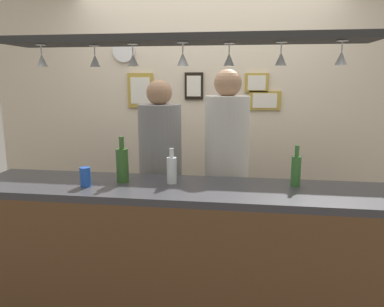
{
  "coord_description": "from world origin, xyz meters",
  "views": [
    {
      "loc": [
        0.38,
        -2.54,
        1.69
      ],
      "look_at": [
        0.0,
        0.1,
        1.15
      ],
      "focal_mm": 34.37,
      "sensor_mm": 36.0,
      "label": 1
    }
  ],
  "objects_px": {
    "person_middle_white_patterned_shirt": "(226,160)",
    "bottle_champagne_green": "(122,164)",
    "picture_frame_lower_pair": "(265,101)",
    "drink_can": "(85,177)",
    "wall_clock": "(124,51)",
    "bottle_beer_green_import": "(296,170)",
    "picture_frame_crest": "(194,86)",
    "picture_frame_upper_small": "(257,83)",
    "person_left_grey_shirt": "(160,165)",
    "picture_frame_caricature": "(141,91)",
    "bottle_soda_clear": "(172,169)"
  },
  "relations": [
    {
      "from": "drink_can",
      "to": "wall_clock",
      "type": "height_order",
      "value": "wall_clock"
    },
    {
      "from": "bottle_beer_green_import",
      "to": "picture_frame_crest",
      "type": "xyz_separation_m",
      "value": [
        -0.82,
        1.29,
        0.49
      ]
    },
    {
      "from": "person_middle_white_patterned_shirt",
      "to": "picture_frame_lower_pair",
      "type": "relative_size",
      "value": 5.9
    },
    {
      "from": "bottle_champagne_green",
      "to": "picture_frame_upper_small",
      "type": "bearing_deg",
      "value": 56.88
    },
    {
      "from": "bottle_soda_clear",
      "to": "wall_clock",
      "type": "xyz_separation_m",
      "value": [
        -0.73,
        1.34,
        0.84
      ]
    },
    {
      "from": "drink_can",
      "to": "picture_frame_caricature",
      "type": "relative_size",
      "value": 0.36
    },
    {
      "from": "drink_can",
      "to": "wall_clock",
      "type": "distance_m",
      "value": 1.73
    },
    {
      "from": "bottle_beer_green_import",
      "to": "picture_frame_upper_small",
      "type": "bearing_deg",
      "value": 99.84
    },
    {
      "from": "bottle_beer_green_import",
      "to": "picture_frame_caricature",
      "type": "xyz_separation_m",
      "value": [
        -1.36,
        1.29,
        0.45
      ]
    },
    {
      "from": "wall_clock",
      "to": "picture_frame_upper_small",
      "type": "bearing_deg",
      "value": 0.28
    },
    {
      "from": "person_left_grey_shirt",
      "to": "picture_frame_lower_pair",
      "type": "relative_size",
      "value": 5.64
    },
    {
      "from": "person_left_grey_shirt",
      "to": "drink_can",
      "type": "bearing_deg",
      "value": -114.33
    },
    {
      "from": "bottle_champagne_green",
      "to": "picture_frame_upper_small",
      "type": "xyz_separation_m",
      "value": [
        0.88,
        1.35,
        0.51
      ]
    },
    {
      "from": "person_middle_white_patterned_shirt",
      "to": "picture_frame_caricature",
      "type": "distance_m",
      "value": 1.3
    },
    {
      "from": "person_middle_white_patterned_shirt",
      "to": "picture_frame_upper_small",
      "type": "bearing_deg",
      "value": 73.29
    },
    {
      "from": "picture_frame_upper_small",
      "to": "picture_frame_caricature",
      "type": "distance_m",
      "value": 1.14
    },
    {
      "from": "drink_can",
      "to": "person_middle_white_patterned_shirt",
      "type": "bearing_deg",
      "value": 39.74
    },
    {
      "from": "person_middle_white_patterned_shirt",
      "to": "bottle_soda_clear",
      "type": "bearing_deg",
      "value": -120.04
    },
    {
      "from": "picture_frame_upper_small",
      "to": "bottle_champagne_green",
      "type": "bearing_deg",
      "value": -123.12
    },
    {
      "from": "picture_frame_upper_small",
      "to": "person_left_grey_shirt",
      "type": "bearing_deg",
      "value": -134.2
    },
    {
      "from": "bottle_soda_clear",
      "to": "bottle_beer_green_import",
      "type": "bearing_deg",
      "value": 4.01
    },
    {
      "from": "person_left_grey_shirt",
      "to": "picture_frame_crest",
      "type": "bearing_deg",
      "value": 78.29
    },
    {
      "from": "person_left_grey_shirt",
      "to": "person_middle_white_patterned_shirt",
      "type": "bearing_deg",
      "value": 0.0
    },
    {
      "from": "bottle_beer_green_import",
      "to": "wall_clock",
      "type": "relative_size",
      "value": 1.18
    },
    {
      "from": "wall_clock",
      "to": "person_left_grey_shirt",
      "type": "bearing_deg",
      "value": -55.8
    },
    {
      "from": "person_left_grey_shirt",
      "to": "picture_frame_upper_small",
      "type": "distance_m",
      "value": 1.27
    },
    {
      "from": "bottle_champagne_green",
      "to": "picture_frame_lower_pair",
      "type": "xyz_separation_m",
      "value": [
        0.97,
        1.35,
        0.34
      ]
    },
    {
      "from": "picture_frame_upper_small",
      "to": "picture_frame_caricature",
      "type": "height_order",
      "value": "picture_frame_caricature"
    },
    {
      "from": "bottle_soda_clear",
      "to": "bottle_champagne_green",
      "type": "bearing_deg",
      "value": -178.15
    },
    {
      "from": "bottle_soda_clear",
      "to": "bottle_beer_green_import",
      "type": "xyz_separation_m",
      "value": [
        0.78,
        0.05,
        0.01
      ]
    },
    {
      "from": "drink_can",
      "to": "wall_clock",
      "type": "xyz_separation_m",
      "value": [
        -0.21,
        1.48,
        0.87
      ]
    },
    {
      "from": "bottle_beer_green_import",
      "to": "bottle_soda_clear",
      "type": "bearing_deg",
      "value": -175.99
    },
    {
      "from": "person_middle_white_patterned_shirt",
      "to": "wall_clock",
      "type": "bearing_deg",
      "value": 143.62
    },
    {
      "from": "person_left_grey_shirt",
      "to": "picture_frame_lower_pair",
      "type": "bearing_deg",
      "value": 42.88
    },
    {
      "from": "person_left_grey_shirt",
      "to": "bottle_beer_green_import",
      "type": "height_order",
      "value": "person_left_grey_shirt"
    },
    {
      "from": "person_middle_white_patterned_shirt",
      "to": "bottle_champagne_green",
      "type": "relative_size",
      "value": 5.9
    },
    {
      "from": "bottle_champagne_green",
      "to": "drink_can",
      "type": "height_order",
      "value": "bottle_champagne_green"
    },
    {
      "from": "drink_can",
      "to": "picture_frame_crest",
      "type": "distance_m",
      "value": 1.65
    },
    {
      "from": "person_middle_white_patterned_shirt",
      "to": "picture_frame_lower_pair",
      "type": "distance_m",
      "value": 0.95
    },
    {
      "from": "bottle_soda_clear",
      "to": "drink_can",
      "type": "xyz_separation_m",
      "value": [
        -0.52,
        -0.14,
        -0.03
      ]
    },
    {
      "from": "person_middle_white_patterned_shirt",
      "to": "picture_frame_lower_pair",
      "type": "bearing_deg",
      "value": 67.97
    },
    {
      "from": "picture_frame_crest",
      "to": "picture_frame_lower_pair",
      "type": "relative_size",
      "value": 0.87
    },
    {
      "from": "person_left_grey_shirt",
      "to": "picture_frame_crest",
      "type": "xyz_separation_m",
      "value": [
        0.16,
        0.79,
        0.61
      ]
    },
    {
      "from": "bottle_beer_green_import",
      "to": "picture_frame_lower_pair",
      "type": "xyz_separation_m",
      "value": [
        -0.14,
        1.29,
        0.36
      ]
    },
    {
      "from": "person_middle_white_patterned_shirt",
      "to": "picture_frame_crest",
      "type": "relative_size",
      "value": 6.8
    },
    {
      "from": "picture_frame_upper_small",
      "to": "wall_clock",
      "type": "bearing_deg",
      "value": -179.72
    },
    {
      "from": "drink_can",
      "to": "picture_frame_crest",
      "type": "height_order",
      "value": "picture_frame_crest"
    },
    {
      "from": "bottle_champagne_green",
      "to": "bottle_beer_green_import",
      "type": "xyz_separation_m",
      "value": [
        1.11,
        0.07,
        -0.01
      ]
    },
    {
      "from": "bottle_champagne_green",
      "to": "picture_frame_crest",
      "type": "height_order",
      "value": "picture_frame_crest"
    },
    {
      "from": "bottle_champagne_green",
      "to": "picture_frame_upper_small",
      "type": "distance_m",
      "value": 1.7
    }
  ]
}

